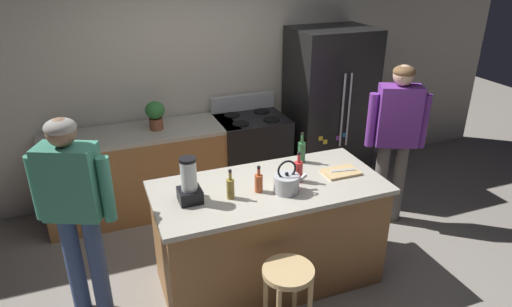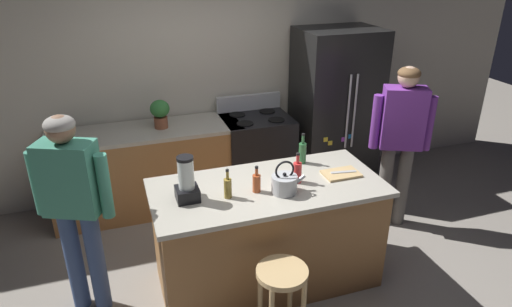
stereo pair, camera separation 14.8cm
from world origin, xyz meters
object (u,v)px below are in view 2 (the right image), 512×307
(kitchen_island, at_px, (267,234))
(bottle_vinegar, at_px, (228,187))
(person_by_island_left, at_px, (73,199))
(tea_kettle, at_px, (285,183))
(potted_plant, at_px, (160,112))
(blender_appliance, at_px, (187,182))
(stove_range, at_px, (256,155))
(bottle_cooking_sauce, at_px, (257,182))
(bar_stool, at_px, (282,287))
(bottle_soda, at_px, (297,172))
(refrigerator, at_px, (335,109))
(person_by_sink_right, at_px, (401,133))
(bottle_olive_oil, at_px, (302,152))
(chef_knife, at_px, (343,172))
(cutting_board, at_px, (341,174))

(kitchen_island, bearing_deg, bottle_vinegar, -167.24)
(person_by_island_left, bearing_deg, tea_kettle, -10.54)
(potted_plant, distance_m, blender_appliance, 1.57)
(stove_range, relative_size, bottle_cooking_sauce, 5.14)
(stove_range, bearing_deg, bar_stool, -104.18)
(stove_range, distance_m, potted_plant, 1.22)
(potted_plant, relative_size, bottle_vinegar, 1.27)
(bottle_soda, height_order, bottle_cooking_sauce, bottle_soda)
(kitchen_island, relative_size, stove_range, 1.68)
(refrigerator, relative_size, blender_appliance, 5.24)
(tea_kettle, bearing_deg, bottle_cooking_sauce, 158.14)
(kitchen_island, relative_size, blender_appliance, 5.25)
(person_by_sink_right, bearing_deg, bar_stool, -145.85)
(kitchen_island, height_order, bottle_olive_oil, bottle_olive_oil)
(bottle_cooking_sauce, relative_size, chef_knife, 0.98)
(potted_plant, bearing_deg, person_by_sink_right, -27.01)
(person_by_island_left, xyz_separation_m, blender_appliance, (0.80, -0.16, 0.08))
(blender_appliance, distance_m, cutting_board, 1.30)
(refrigerator, relative_size, bottle_cooking_sauce, 8.59)
(bottle_vinegar, bearing_deg, cutting_board, 3.52)
(bottle_soda, xyz_separation_m, cutting_board, (0.40, -0.00, -0.08))
(stove_range, xyz_separation_m, chef_knife, (0.25, -1.54, 0.48))
(bottle_soda, distance_m, bottle_cooking_sauce, 0.36)
(bottle_olive_oil, bearing_deg, stove_range, 90.51)
(refrigerator, distance_m, bar_stool, 2.70)
(potted_plant, bearing_deg, tea_kettle, -67.19)
(refrigerator, bearing_deg, person_by_sink_right, -81.48)
(bottle_vinegar, height_order, cutting_board, bottle_vinegar)
(bottle_olive_oil, distance_m, bottle_cooking_sauce, 0.65)
(person_by_sink_right, bearing_deg, kitchen_island, -163.76)
(stove_range, relative_size, blender_appliance, 3.13)
(person_by_island_left, height_order, bottle_cooking_sauce, person_by_island_left)
(bar_stool, relative_size, bottle_vinegar, 2.79)
(person_by_island_left, relative_size, person_by_sink_right, 0.98)
(stove_range, bearing_deg, kitchen_island, -105.24)
(kitchen_island, relative_size, bottle_vinegar, 7.88)
(refrigerator, distance_m, blender_appliance, 2.53)
(refrigerator, bearing_deg, bottle_soda, -126.79)
(bottle_olive_oil, xyz_separation_m, chef_knife, (0.24, -0.32, -0.08))
(bottle_olive_oil, relative_size, chef_knife, 1.25)
(refrigerator, bearing_deg, stove_range, 178.53)
(refrigerator, xyz_separation_m, blender_appliance, (-2.02, -1.52, 0.15))
(bottle_cooking_sauce, xyz_separation_m, tea_kettle, (0.20, -0.08, 0.00))
(tea_kettle, bearing_deg, person_by_island_left, 169.46)
(potted_plant, height_order, bottle_cooking_sauce, potted_plant)
(kitchen_island, distance_m, chef_knife, 0.82)
(bottle_cooking_sauce, height_order, tea_kettle, tea_kettle)
(blender_appliance, xyz_separation_m, bottle_olive_oil, (1.07, 0.31, -0.05))
(bottle_olive_oil, distance_m, cutting_board, 0.39)
(refrigerator, xyz_separation_m, person_by_island_left, (-2.82, -1.36, 0.07))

